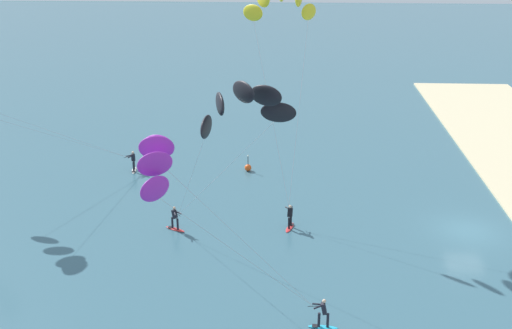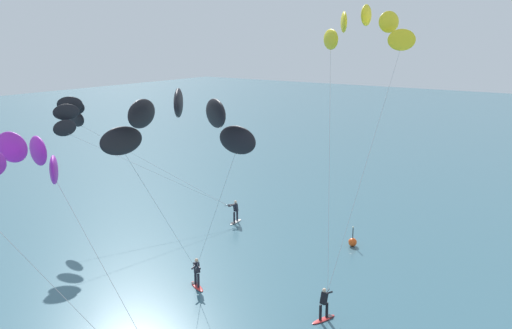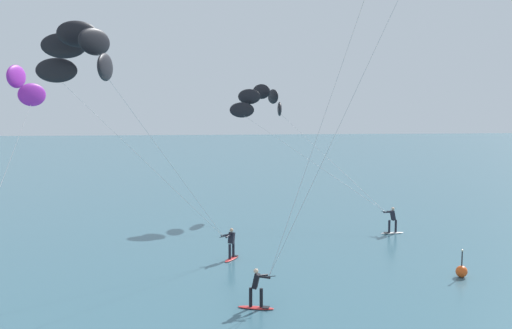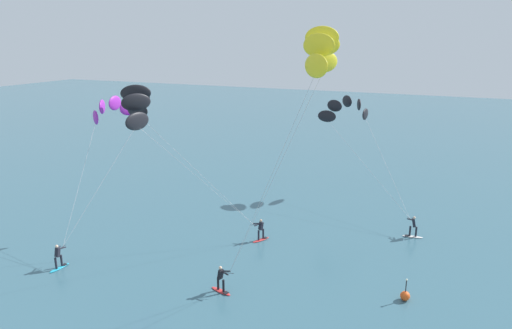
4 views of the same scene
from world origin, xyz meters
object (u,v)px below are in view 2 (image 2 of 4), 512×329
object	(u,v)px
kitesurfer_mid_water	(21,176)
kitesurfer_far_out	(180,131)
kitesurfer_nearshore	(364,39)
kitesurfer_downwind	(78,118)
marker_buoy	(353,242)

from	to	relation	value
kitesurfer_mid_water	kitesurfer_far_out	bearing A→B (deg)	-30.76
kitesurfer_mid_water	kitesurfer_far_out	distance (m)	5.96
kitesurfer_nearshore	kitesurfer_mid_water	size ratio (longest dim) A/B	1.46
kitesurfer_far_out	kitesurfer_downwind	xyz separation A→B (m)	(9.56, 18.35, -2.18)
kitesurfer_downwind	marker_buoy	distance (m)	20.62
kitesurfer_far_out	kitesurfer_downwind	bearing A→B (deg)	62.50
kitesurfer_mid_water	marker_buoy	size ratio (longest dim) A/B	7.55
kitesurfer_far_out	marker_buoy	world-z (taller)	kitesurfer_far_out
kitesurfer_mid_water	marker_buoy	xyz separation A→B (m)	(22.19, -2.22, -8.58)
kitesurfer_nearshore	kitesurfer_far_out	distance (m)	12.74
kitesurfer_far_out	marker_buoy	xyz separation A→B (m)	(17.17, 0.76, -9.80)
kitesurfer_nearshore	kitesurfer_downwind	world-z (taller)	kitesurfer_nearshore
kitesurfer_mid_water	marker_buoy	distance (m)	23.89
kitesurfer_nearshore	kitesurfer_far_out	bearing A→B (deg)	171.32
kitesurfer_nearshore	kitesurfer_mid_water	xyz separation A→B (m)	(-17.17, 4.84, -4.55)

